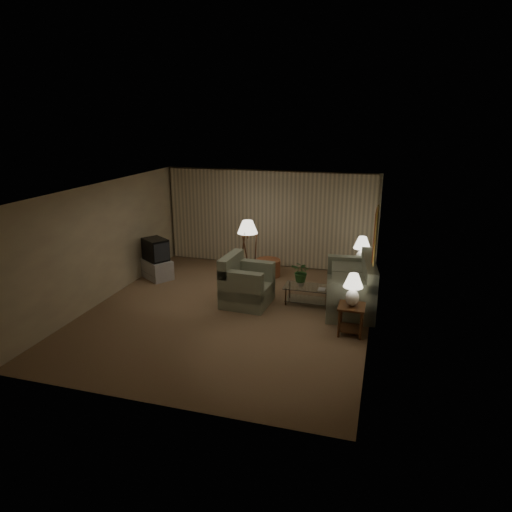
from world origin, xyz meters
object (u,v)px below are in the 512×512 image
Objects in this scene: side_table_far at (360,273)px; floor_lamp at (248,250)px; sofa at (350,288)px; ottoman at (268,268)px; table_lamp_far at (362,248)px; side_table_near at (351,315)px; crt_tv at (155,249)px; armchair at (247,285)px; table_lamp_near at (353,287)px; tv_cabinet at (157,269)px; coffee_table at (308,292)px; vase at (301,283)px.

floor_lamp is at bearing -175.21° from side_table_far.
sofa is 2.74m from ottoman.
ottoman is (-2.43, 0.26, -0.80)m from table_lamp_far.
crt_tv is at bearing 160.21° from side_table_near.
sofa is 1.26m from side_table_far.
table_lamp_near is (2.39, -0.87, 0.54)m from armchair.
side_table_far is 2.67m from table_lamp_near.
side_table_near reaches higher than ottoman.
table_lamp_near is at bearing -49.66° from ottoman.
table_lamp_far reaches higher than ottoman.
crt_tv reaches higher than tv_cabinet.
side_table_far is at bearing -6.08° from ottoman.
crt_tv reaches higher than ottoman.
sofa is at bearing -33.52° from ottoman.
armchair is at bearing -163.84° from coffee_table.
ottoman is (-2.28, 1.51, -0.23)m from sofa.
side_table_near reaches higher than tv_cabinet.
armchair is 1.23m from vase.
coffee_table is 1.02× the size of tv_cabinet.
floor_lamp is at bearing -129.50° from ottoman.
table_lamp_near is 0.63× the size of tv_cabinet.
table_lamp_near is (0.15, -1.35, 0.54)m from sofa.
floor_lamp reaches higher than armchair.
tv_cabinet is 2.94m from ottoman.
side_table_near is (0.15, -1.35, -0.04)m from sofa.
sofa is 2.90m from floor_lamp.
sofa reaches higher than ottoman.
sofa is at bearing 96.34° from table_lamp_near.
tv_cabinet is 0.53m from crt_tv.
table_lamp_near is 0.41× the size of floor_lamp.
floor_lamp is 2.39× the size of ottoman.
tv_cabinet is (-5.20, -0.73, -0.78)m from table_lamp_far.
side_table_near is 0.38× the size of floor_lamp.
side_table_far is 1.83m from vase.
sofa is 1.42× the size of floor_lamp.
sofa is 3.45× the size of table_lamp_near.
coffee_table is 2.16m from floor_lamp.
armchair is 1.94× the size of side_table_near.
side_table_far is at bearing -51.15° from armchair.
vase is (3.98, -0.62, 0.25)m from tv_cabinet.
table_lamp_near is 4.01× the size of vase.
table_lamp_near is at bearing -39.79° from floor_lamp.
sofa reaches higher than side_table_near.
floor_lamp is at bearing 140.21° from table_lamp_near.
tv_cabinet reaches higher than coffee_table.
sofa is 1.08m from vase.
side_table_far is at bearing 166.27° from sofa.
side_table_far is at bearing 90.00° from table_lamp_near.
ottoman is at bearing 50.50° from floor_lamp.
floor_lamp reaches higher than sofa.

